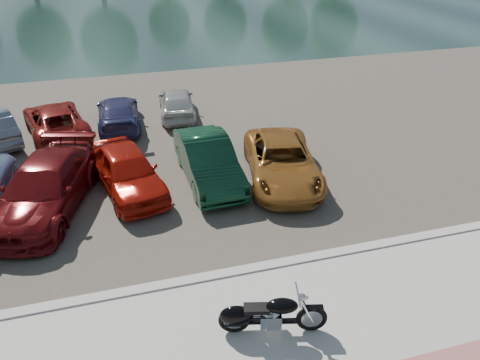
% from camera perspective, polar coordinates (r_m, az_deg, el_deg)
% --- Properties ---
extents(ground, '(200.00, 200.00, 0.00)m').
position_cam_1_polar(ground, '(11.03, 8.93, -16.75)').
color(ground, '#595447').
rests_on(ground, ground).
extents(promenade, '(60.00, 6.00, 0.10)m').
position_cam_1_polar(promenade, '(10.41, 11.30, -20.30)').
color(promenade, beige).
rests_on(promenade, ground).
extents(kerb, '(60.00, 0.30, 0.14)m').
position_cam_1_polar(kerb, '(12.31, 5.18, -10.14)').
color(kerb, beige).
rests_on(kerb, ground).
extents(parking_lot, '(60.00, 18.00, 0.04)m').
position_cam_1_polar(parking_lot, '(19.78, -3.98, 6.00)').
color(parking_lot, '#423E36').
rests_on(parking_lot, ground).
extents(river, '(120.00, 40.00, 0.00)m').
position_cam_1_polar(river, '(47.57, -11.95, 19.44)').
color(river, '#1B312E').
rests_on(river, ground).
extents(motorcycle, '(2.29, 0.93, 1.05)m').
position_cam_1_polar(motorcycle, '(10.28, 2.79, -16.13)').
color(motorcycle, black).
rests_on(motorcycle, promenade).
extents(car_3, '(3.53, 5.61, 1.51)m').
position_cam_1_polar(car_3, '(15.19, -22.70, -0.86)').
color(car_3, '#5D0D0F').
rests_on(car_3, parking_lot).
extents(car_4, '(2.58, 4.50, 1.44)m').
position_cam_1_polar(car_4, '(15.44, -13.56, 1.10)').
color(car_4, '#AD170B').
rests_on(car_4, parking_lot).
extents(car_5, '(1.69, 4.51, 1.47)m').
position_cam_1_polar(car_5, '(15.67, -3.92, 2.41)').
color(car_5, '#0E3520').
rests_on(car_5, parking_lot).
extents(car_6, '(3.12, 5.18, 1.34)m').
position_cam_1_polar(car_6, '(15.75, 5.15, 2.25)').
color(car_6, '#A16425').
rests_on(car_6, parking_lot).
extents(car_10, '(3.06, 4.90, 1.26)m').
position_cam_1_polar(car_10, '(20.49, -21.60, 6.77)').
color(car_10, maroon).
rests_on(car_10, parking_lot).
extents(car_11, '(1.80, 4.24, 1.22)m').
position_cam_1_polar(car_11, '(20.60, -14.62, 7.97)').
color(car_11, navy).
rests_on(car_11, parking_lot).
extents(car_12, '(1.85, 3.87, 1.27)m').
position_cam_1_polar(car_12, '(21.21, -7.73, 9.37)').
color(car_12, beige).
rests_on(car_12, parking_lot).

